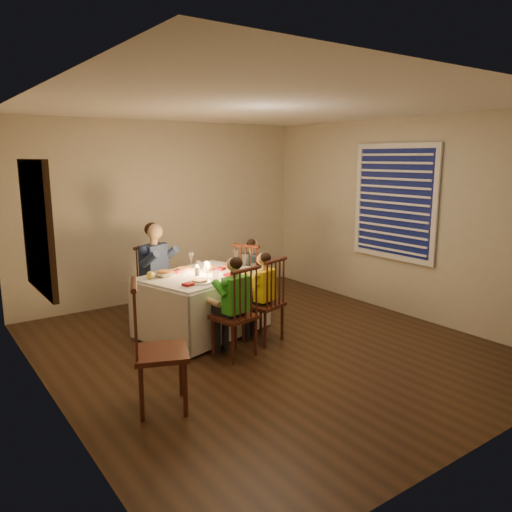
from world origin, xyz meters
TOP-DOWN VIEW (x-y plane):
  - ground at (0.00, 0.00)m, footprint 5.00×5.00m
  - wall_left at (-2.25, 0.00)m, footprint 0.02×5.00m
  - wall_right at (2.25, 0.00)m, footprint 0.02×5.00m
  - wall_back at (0.00, 2.50)m, footprint 4.50×0.02m
  - ceiling at (0.00, 0.00)m, footprint 5.00×5.00m
  - dining_table at (-0.34, 0.80)m, footprint 1.62×1.36m
  - chair_adult at (-0.60, 1.51)m, footprint 0.53×0.52m
  - chair_near_left at (-0.42, -0.03)m, footprint 0.47×0.45m
  - chair_near_right at (0.09, 0.16)m, footprint 0.50×0.49m
  - chair_end at (0.56, 1.03)m, footprint 0.52×0.53m
  - chair_extra at (-1.53, -0.61)m, footprint 0.57×0.59m
  - adult at (-0.60, 1.51)m, footprint 0.62×0.60m
  - child_green at (-0.42, -0.03)m, footprint 0.42×0.39m
  - child_yellow at (0.09, 0.16)m, footprint 0.41×0.40m
  - child_teal at (0.56, 1.03)m, footprint 0.42×0.43m
  - setting_adult at (-0.42, 1.10)m, footprint 0.32×0.32m
  - setting_green at (-0.55, 0.46)m, footprint 0.32×0.32m
  - setting_yellow at (0.05, 0.58)m, footprint 0.32×0.32m
  - setting_teal at (0.14, 0.92)m, footprint 0.32×0.32m
  - candle_left at (-0.41, 0.78)m, footprint 0.06×0.06m
  - candle_right at (-0.26, 0.82)m, footprint 0.06×0.06m
  - squash at (-0.93, 0.94)m, footprint 0.09×0.09m
  - orange_fruit at (-0.17, 0.90)m, footprint 0.08×0.08m
  - serving_bowl at (-0.75, 0.95)m, footprint 0.25×0.25m
  - wall_mirror at (-2.22, 0.30)m, footprint 0.06×0.95m
  - window_blinds at (2.21, 0.10)m, footprint 0.07×1.34m

SIDE VIEW (x-z plane):
  - ground at x=0.00m, z-range 0.00..0.00m
  - chair_adult at x=-0.60m, z-range -0.50..0.50m
  - chair_near_left at x=-0.42m, z-range -0.50..0.50m
  - chair_near_right at x=0.09m, z-range -0.50..0.50m
  - chair_end at x=0.56m, z-range -0.50..0.50m
  - chair_extra at x=-1.53m, z-range -0.56..0.56m
  - adult at x=-0.60m, z-range -0.64..0.64m
  - child_green at x=-0.42m, z-range -0.54..0.54m
  - child_yellow at x=0.09m, z-range -0.52..0.52m
  - child_teal at x=0.56m, z-range -0.52..0.52m
  - dining_table at x=-0.34m, z-range 0.17..0.87m
  - setting_adult at x=-0.42m, z-range 0.73..0.75m
  - setting_green at x=-0.55m, z-range 0.73..0.75m
  - setting_yellow at x=0.05m, z-range 0.73..0.75m
  - setting_teal at x=0.14m, z-range 0.73..0.75m
  - serving_bowl at x=-0.75m, z-range 0.73..0.78m
  - orange_fruit at x=-0.17m, z-range 0.73..0.81m
  - squash at x=-0.93m, z-range 0.73..0.82m
  - candle_left at x=-0.41m, z-range 0.73..0.83m
  - candle_right at x=-0.26m, z-range 0.73..0.83m
  - wall_left at x=-2.25m, z-range 0.00..2.60m
  - wall_right at x=2.25m, z-range 0.00..2.60m
  - wall_back at x=0.00m, z-range 0.00..2.60m
  - wall_mirror at x=-2.22m, z-range 0.92..2.08m
  - window_blinds at x=2.21m, z-range 0.73..2.27m
  - ceiling at x=0.00m, z-range 2.60..2.60m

